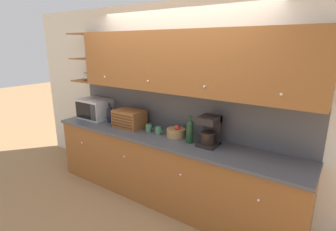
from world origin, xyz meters
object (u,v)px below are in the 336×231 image
second_wine_bottle (190,130)px  bread_box (129,119)px  wine_bottle (110,114)px  mug (159,131)px  wine_glass (123,114)px  coffee_maker (210,130)px  mug_blue_second (149,128)px  fruit_basket (176,132)px  microwave (95,109)px

second_wine_bottle → bread_box: bearing=178.1°
wine_bottle → mug: 0.95m
wine_glass → coffee_maker: size_ratio=0.49×
mug → second_wine_bottle: size_ratio=0.28×
mug_blue_second → coffee_maker: size_ratio=0.27×
bread_box → mug: (0.52, 0.00, -0.08)m
mug → fruit_basket: bearing=11.6°
microwave → coffee_maker: coffee_maker is taller
wine_glass → mug_blue_second: bearing=-14.5°
mug → second_wine_bottle: 0.51m
microwave → wine_bottle: bearing=-2.5°
wine_bottle → second_wine_bottle: (1.44, -0.06, 0.02)m
mug → coffee_maker: coffee_maker is taller
coffee_maker → second_wine_bottle: bearing=-164.4°
mug_blue_second → fruit_basket: size_ratio=0.41×
wine_bottle → second_wine_bottle: size_ratio=0.86×
microwave → wine_glass: bearing=17.1°
bread_box → coffee_maker: (1.25, 0.03, 0.05)m
second_wine_bottle → fruit_basket: bearing=161.3°
coffee_maker → wine_glass: bearing=174.3°
bread_box → fruit_basket: bearing=3.8°
fruit_basket → coffee_maker: coffee_maker is taller
mug_blue_second → fruit_basket: 0.43m
mug → coffee_maker: bearing=2.4°
microwave → bread_box: (0.78, -0.04, -0.03)m
coffee_maker → wine_bottle: bearing=-179.8°
wine_glass → mug_blue_second: size_ratio=1.78×
mug_blue_second → mug: 0.18m
mug_blue_second → coffee_maker: coffee_maker is taller
bread_box → second_wine_bottle: bearing=-1.9°
microwave → wine_glass: microwave is taller
mug → second_wine_bottle: (0.50, -0.03, 0.11)m
bread_box → mug: size_ratio=4.49×
fruit_basket → coffee_maker: bearing=-2.4°
mug_blue_second → fruit_basket: (0.42, 0.03, 0.01)m
mug_blue_second → wine_bottle: bearing=179.7°
wine_bottle → microwave: bearing=177.5°
fruit_basket → coffee_maker: size_ratio=0.68×
wine_glass → mug: size_ratio=1.82×
microwave → fruit_basket: microwave is taller
wine_glass → second_wine_bottle: second_wine_bottle is taller
mug_blue_second → second_wine_bottle: second_wine_bottle is taller
mug_blue_second → fruit_basket: fruit_basket is taller
microwave → wine_bottle: (0.36, -0.02, -0.02)m
wine_glass → second_wine_bottle: size_ratio=0.51×
mug_blue_second → coffee_maker: bearing=0.7°
wine_bottle → fruit_basket: 1.19m
fruit_basket → mug: bearing=-168.4°
bread_box → mug_blue_second: bearing=3.3°
mug_blue_second → second_wine_bottle: size_ratio=0.29×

